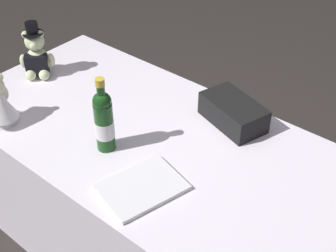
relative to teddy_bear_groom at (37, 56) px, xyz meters
The scene contains 6 objects.
ground_plane 1.18m from the teddy_bear_groom, behind, with size 12.00×12.00×0.00m, color #2D2826.
reception_table 0.97m from the teddy_bear_groom, behind, with size 2.04×0.91×0.71m, color white.
teddy_bear_groom is the anchor object (origin of this frame).
champagne_bottle 0.70m from the teddy_bear_groom, 164.28° to the left, with size 0.08×0.08×0.33m.
gift_case_black 1.02m from the teddy_bear_groom, 164.06° to the right, with size 0.32×0.24×0.11m.
guestbook 0.99m from the teddy_bear_groom, 163.86° to the left, with size 0.22×0.30×0.02m, color white.
Camera 1 is at (-0.93, 1.13, 1.94)m, focal length 49.57 mm.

